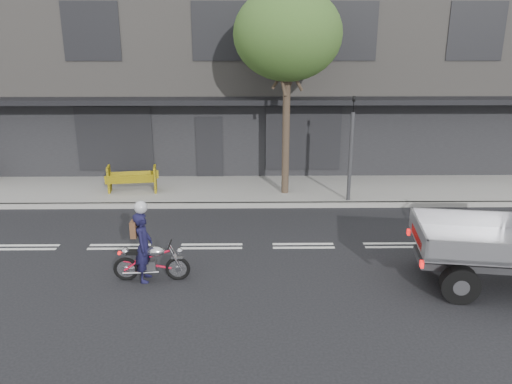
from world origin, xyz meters
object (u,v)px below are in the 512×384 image
(street_tree, at_px, (288,35))
(traffic_light_pole, at_px, (351,155))
(rider, at_px, (144,247))
(motorcycle, at_px, (151,261))
(construction_barrier, at_px, (131,180))

(street_tree, height_order, traffic_light_pole, street_tree)
(street_tree, relative_size, rider, 4.21)
(street_tree, distance_m, motorcycle, 8.44)
(motorcycle, bearing_deg, rider, 179.75)
(traffic_light_pole, distance_m, construction_barrier, 7.31)
(street_tree, height_order, rider, street_tree)
(rider, bearing_deg, motorcycle, -90.25)
(rider, bearing_deg, construction_barrier, 15.23)
(construction_barrier, bearing_deg, rider, -74.51)
(traffic_light_pole, distance_m, rider, 7.64)
(street_tree, bearing_deg, traffic_light_pole, -23.03)
(motorcycle, xyz_separation_m, construction_barrier, (-1.80, 5.96, 0.16))
(motorcycle, xyz_separation_m, rider, (-0.15, -0.00, 0.35))
(street_tree, xyz_separation_m, traffic_light_pole, (2.00, -0.85, -3.63))
(traffic_light_pole, relative_size, rider, 2.19)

